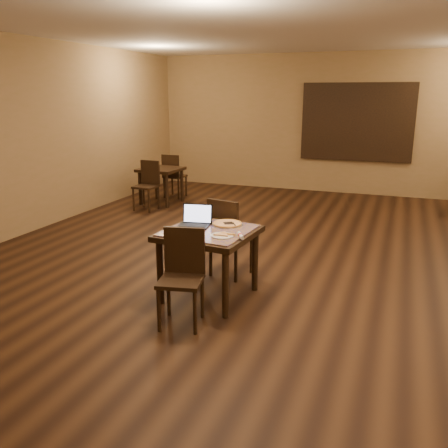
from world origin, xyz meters
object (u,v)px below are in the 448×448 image
at_px(tiled_table, 209,239).
at_px(laptop, 195,220).
at_px(chair_main_far, 227,233).
at_px(pizza_pan, 227,225).
at_px(other_table_b_chair_near, 148,182).
at_px(other_table_b, 161,174).
at_px(chair_main_near, 183,271).
at_px(other_table_b_chair_far, 173,173).

xyz_separation_m(tiled_table, laptop, (-0.20, 0.10, 0.16)).
height_order(tiled_table, chair_main_far, chair_main_far).
bearing_deg(pizza_pan, laptop, -156.75).
bearing_deg(other_table_b_chair_near, chair_main_far, -43.14).
xyz_separation_m(laptop, pizza_pan, (0.32, 0.14, -0.06)).
xyz_separation_m(other_table_b, other_table_b_chair_near, (0.00, -0.54, -0.07)).
height_order(chair_main_near, other_table_b, chair_main_near).
relative_size(chair_main_far, other_table_b, 1.21).
relative_size(chair_main_near, other_table_b_chair_near, 1.00).
relative_size(laptop, pizza_pan, 1.06).
xyz_separation_m(tiled_table, other_table_b, (-2.65, 3.88, -0.07)).
distance_m(other_table_b, other_table_b_chair_near, 0.54).
height_order(tiled_table, pizza_pan, pizza_pan).
distance_m(pizza_pan, other_table_b_chair_near, 4.17).
distance_m(tiled_table, other_table_b, 4.70).
bearing_deg(laptop, other_table_b_chair_far, 109.27).
height_order(chair_main_near, chair_main_far, chair_main_far).
xyz_separation_m(tiled_table, chair_main_far, (-0.02, 0.62, -0.11)).
bearing_deg(laptop, pizza_pan, 12.91).
bearing_deg(chair_main_near, other_table_b, 108.38).
bearing_deg(tiled_table, other_table_b_chair_near, 133.59).
distance_m(chair_main_near, other_table_b_chair_near, 4.76).
bearing_deg(other_table_b, laptop, -54.10).
distance_m(tiled_table, chair_main_far, 0.63).
bearing_deg(other_table_b_chair_far, other_table_b, 93.40).
height_order(chair_main_far, other_table_b_chair_far, chair_main_far).
xyz_separation_m(laptop, other_table_b_chair_far, (-2.45, 4.32, -0.30)).
height_order(tiled_table, chair_main_near, chair_main_near).
relative_size(chair_main_near, other_table_b, 1.16).
xyz_separation_m(other_table_b_chair_near, other_table_b_chair_far, (-0.01, 1.08, 0.00)).
height_order(chair_main_near, other_table_b_chair_near, same).
relative_size(chair_main_near, chair_main_far, 0.95).
height_order(pizza_pan, other_table_b, pizza_pan).
bearing_deg(tiled_table, chair_main_far, 97.03).
relative_size(tiled_table, chair_main_far, 1.03).
relative_size(tiled_table, chair_main_near, 1.08).
distance_m(chair_main_far, other_table_b, 4.19).
relative_size(tiled_table, other_table_b, 1.25).
distance_m(other_table_b, other_table_b_chair_far, 0.54).
distance_m(chair_main_near, other_table_b, 5.22).
xyz_separation_m(pizza_pan, other_table_b, (-2.77, 3.64, -0.17)).
height_order(laptop, other_table_b_chair_far, laptop).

